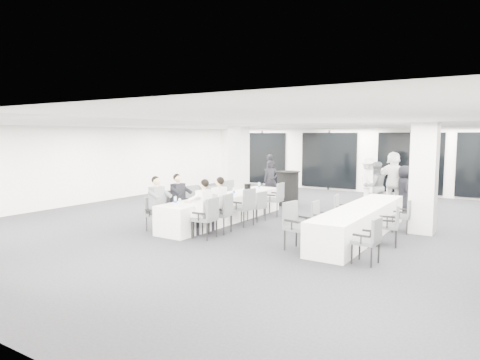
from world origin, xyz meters
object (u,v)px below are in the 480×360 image
object	(u,v)px
chair_main_right_near	(208,215)
standing_guest_f	(393,171)
cocktail_table	(288,188)
chair_side_right_mid	(391,222)
chair_side_left_mid	(320,217)
chair_main_left_mid	(195,201)
chair_main_left_fourth	(216,199)
banquet_table_main	(225,208)
standing_guest_d	(394,179)
chair_main_right_far	(276,197)
chair_side_right_far	(405,214)
chair_main_right_mid	(245,205)
chair_main_right_fourth	(259,204)
chair_main_left_second	(176,205)
standing_guest_g	(269,170)
chair_main_left_far	(232,193)
chair_side_left_near	(296,223)
banquet_table_side	(360,222)
chair_side_right_near	(370,238)
chair_main_right_second	(223,211)
chair_side_left_far	(341,208)
chair_main_left_near	(155,212)
standing_guest_c	(369,177)
standing_guest_b	(375,183)
ice_bucket_far	(248,187)
standing_guest_e	(404,186)
ice_bucket_near	(205,194)
standing_guest_a	(271,178)

from	to	relation	value
chair_main_right_near	standing_guest_f	xyz separation A→B (m)	(2.09, 9.65, 0.47)
cocktail_table	chair_side_right_mid	world-z (taller)	cocktail_table
chair_side_left_mid	chair_main_left_mid	bearing A→B (deg)	-91.10
standing_guest_f	chair_main_left_fourth	bearing A→B (deg)	77.70
banquet_table_main	standing_guest_d	bearing A→B (deg)	50.52
chair_main_right_near	standing_guest_f	bearing A→B (deg)	-15.17
chair_main_left_mid	standing_guest_d	size ratio (longest dim) A/B	0.48
chair_main_right_far	chair_side_right_far	world-z (taller)	chair_main_right_far
chair_main_right_mid	chair_side_right_far	distance (m)	4.17
chair_main_right_fourth	chair_main_right_far	bearing A→B (deg)	10.37
chair_main_left_second	standing_guest_g	world-z (taller)	standing_guest_g
chair_main_left_far	chair_side_left_near	distance (m)	5.12
banquet_table_side	chair_side_right_near	bearing A→B (deg)	-68.71
chair_main_right_far	chair_side_right_near	distance (m)	5.23
chair_main_right_second	chair_side_left_far	world-z (taller)	chair_main_right_second
chair_main_left_near	chair_side_left_mid	distance (m)	4.24
chair_side_right_mid	standing_guest_c	xyz separation A→B (m)	(-2.16, 5.74, 0.42)
chair_side_left_mid	standing_guest_g	bearing A→B (deg)	-144.17
chair_main_right_second	chair_main_right_far	size ratio (longest dim) A/B	0.99
chair_main_left_mid	chair_main_right_mid	world-z (taller)	chair_main_right_mid
standing_guest_b	ice_bucket_far	xyz separation A→B (m)	(-3.21, -2.72, -0.06)
chair_main_right_fourth	banquet_table_main	bearing A→B (deg)	133.04
banquet_table_side	standing_guest_d	size ratio (longest dim) A/B	2.40
chair_side_left_far	chair_main_right_mid	bearing A→B (deg)	-66.86
standing_guest_e	standing_guest_c	bearing A→B (deg)	24.01
chair_side_left_far	ice_bucket_near	world-z (taller)	ice_bucket_near
chair_main_right_mid	chair_side_left_far	bearing A→B (deg)	-52.09
cocktail_table	standing_guest_e	xyz separation A→B (m)	(3.78, 0.78, 0.25)
standing_guest_a	ice_bucket_far	xyz separation A→B (m)	(0.70, -2.82, -0.01)
standing_guest_c	standing_guest_e	size ratio (longest dim) A/B	1.12
chair_main_left_mid	chair_side_right_mid	xyz separation A→B (m)	(5.56, 0.06, -0.04)
chair_side_left_mid	ice_bucket_far	xyz separation A→B (m)	(-3.06, 1.57, 0.36)
banquet_table_main	standing_guest_b	bearing A→B (deg)	50.72
chair_side_right_mid	standing_guest_e	size ratio (longest dim) A/B	0.55
banquet_table_main	standing_guest_a	world-z (taller)	standing_guest_a
chair_main_right_near	standing_guest_d	size ratio (longest dim) A/B	0.48
chair_main_right_far	standing_guest_b	distance (m)	3.38
chair_side_left_far	standing_guest_e	world-z (taller)	standing_guest_e
chair_main_left_second	chair_main_left_far	xyz separation A→B (m)	(-0.00, 2.80, 0.01)
chair_main_right_far	ice_bucket_far	xyz separation A→B (m)	(-0.83, -0.34, 0.28)
cocktail_table	standing_guest_g	world-z (taller)	standing_guest_g
chair_main_left_near	standing_guest_a	distance (m)	6.08
cocktail_table	chair_side_left_far	xyz separation A→B (m)	(2.82, -2.43, -0.12)
standing_guest_d	cocktail_table	bearing A→B (deg)	8.39
chair_side_right_far	chair_main_right_fourth	bearing A→B (deg)	105.89
chair_main_left_far	standing_guest_a	distance (m)	2.46
chair_main_left_second	chair_main_right_mid	size ratio (longest dim) A/B	0.93
chair_main_right_second	standing_guest_d	world-z (taller)	standing_guest_d
chair_main_right_near	chair_main_right_second	bearing A→B (deg)	-3.05
chair_side_right_near	standing_guest_b	world-z (taller)	standing_guest_b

